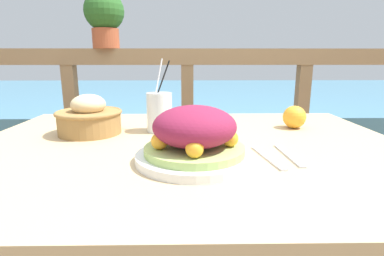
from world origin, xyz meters
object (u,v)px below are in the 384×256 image
at_px(drink_glass, 160,112).
at_px(bread_basket, 90,118).
at_px(potted_plant, 105,16).
at_px(salad_plate, 195,138).

height_order(drink_glass, bread_basket, drink_glass).
height_order(bread_basket, potted_plant, potted_plant).
bearing_deg(potted_plant, bread_basket, -80.40).
bearing_deg(bread_basket, salad_plate, -39.37).
bearing_deg(potted_plant, drink_glass, -64.36).
relative_size(drink_glass, bread_basket, 1.14).
bearing_deg(bread_basket, drink_glass, 6.73).
xyz_separation_m(drink_glass, bread_basket, (-0.23, -0.03, -0.01)).
bearing_deg(salad_plate, drink_glass, 110.05).
height_order(drink_glass, potted_plant, potted_plant).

